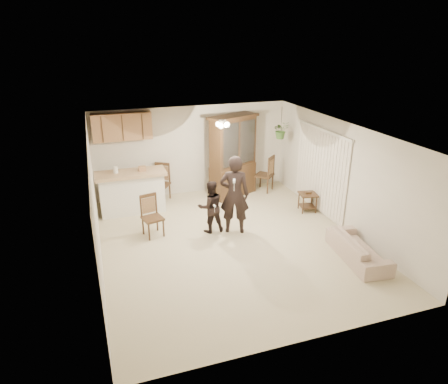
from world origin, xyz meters
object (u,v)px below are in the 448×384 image
object	(u,v)px
chair_hutch_right	(264,181)
child	(211,205)
adult	(234,196)
china_hutch	(233,157)
side_table	(307,202)
sofa	(359,243)
chair_bar	(153,225)
chair_hutch_left	(161,190)

from	to	relation	value
chair_hutch_right	child	bearing A→B (deg)	-1.63
adult	china_hutch	world-z (taller)	china_hutch
side_table	sofa	bearing A→B (deg)	-94.97
child	chair_bar	size ratio (longest dim) A/B	1.40
adult	chair_hutch_left	bearing A→B (deg)	-40.67
china_hutch	chair_hutch_right	xyz separation A→B (m)	(0.98, 0.01, -0.83)
chair_hutch_left	sofa	bearing A→B (deg)	-20.48
china_hutch	chair_hutch_left	distance (m)	2.21
side_table	chair_hutch_left	xyz separation A→B (m)	(-3.50, 1.91, 0.04)
adult	child	bearing A→B (deg)	1.97
side_table	chair_hutch_left	world-z (taller)	chair_hutch_left
chair_hutch_right	side_table	bearing A→B (deg)	62.05
adult	chair_bar	world-z (taller)	adult
child	chair_hutch_right	xyz separation A→B (m)	(2.23, 2.02, -0.37)
china_hutch	chair_bar	distance (m)	3.25
chair_hutch_right	sofa	bearing A→B (deg)	49.96
china_hutch	side_table	world-z (taller)	china_hutch
china_hutch	chair_bar	xyz separation A→B (m)	(-2.57, -1.80, -0.86)
sofa	adult	world-z (taller)	adult
china_hutch	chair_hutch_right	bearing A→B (deg)	-23.14
adult	china_hutch	distance (m)	2.32
adult	child	world-z (taller)	adult
sofa	adult	distance (m)	2.85
side_table	chair_hutch_right	world-z (taller)	chair_hutch_right
china_hutch	side_table	distance (m)	2.41
sofa	chair_hutch_right	world-z (taller)	chair_hutch_right
sofa	chair_hutch_left	world-z (taller)	chair_hutch_left
chair_bar	chair_hutch_right	size ratio (longest dim) A/B	0.90
child	chair_bar	world-z (taller)	child
chair_bar	chair_hutch_right	xyz separation A→B (m)	(3.55, 1.81, 0.03)
china_hutch	chair_hutch_right	distance (m)	1.28
china_hutch	chair_hutch_left	xyz separation A→B (m)	(-2.03, 0.22, -0.84)
adult	side_table	size ratio (longest dim) A/B	3.35
side_table	chair_hutch_left	bearing A→B (deg)	151.32
child	china_hutch	xyz separation A→B (m)	(1.25, 2.01, 0.45)
adult	chair_hutch_right	bearing A→B (deg)	-106.96
chair_hutch_left	chair_hutch_right	distance (m)	3.02
adult	chair_hutch_right	world-z (taller)	adult
sofa	chair_bar	size ratio (longest dim) A/B	1.95
chair_bar	chair_hutch_left	world-z (taller)	chair_hutch_left
side_table	child	bearing A→B (deg)	-173.40
child	side_table	world-z (taller)	child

